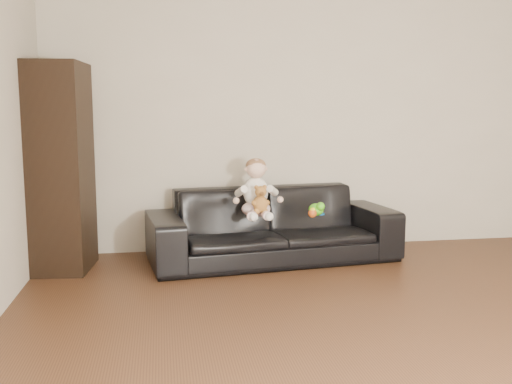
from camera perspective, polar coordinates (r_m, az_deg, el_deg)
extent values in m
plane|color=#472B19|center=(3.38, 16.94, -15.79)|extent=(5.50, 5.50, 0.00)
plane|color=#BFB5A0|center=(5.69, 5.03, 7.50)|extent=(5.00, 0.00, 5.00)
imported|color=black|center=(5.21, 1.68, -3.31)|extent=(2.32, 1.14, 0.65)
cube|color=black|center=(5.09, -18.93, 2.29)|extent=(0.50, 0.64, 1.76)
cube|color=silver|center=(5.07, -18.90, 6.75)|extent=(0.20, 0.27, 0.28)
ellipsoid|color=beige|center=(5.04, 0.00, -1.69)|extent=(0.29, 0.26, 0.14)
ellipsoid|color=white|center=(5.04, -0.03, 0.02)|extent=(0.25, 0.21, 0.27)
sphere|color=beige|center=(5.00, 0.00, 2.37)|extent=(0.20, 0.20, 0.18)
ellipsoid|color=#8C603F|center=(5.00, -0.02, 2.69)|extent=(0.20, 0.20, 0.12)
cylinder|color=beige|center=(4.88, -0.30, -2.28)|extent=(0.11, 0.23, 0.08)
cylinder|color=beige|center=(4.89, 0.94, -2.24)|extent=(0.11, 0.23, 0.08)
sphere|color=white|center=(4.77, -0.21, -2.52)|extent=(0.08, 0.08, 0.07)
sphere|color=white|center=(4.79, 1.31, -2.47)|extent=(0.08, 0.08, 0.07)
cylinder|color=white|center=(4.95, -1.51, 0.08)|extent=(0.09, 0.19, 0.12)
cylinder|color=white|center=(5.00, 1.66, 0.15)|extent=(0.09, 0.19, 0.12)
ellipsoid|color=#9F692D|center=(4.87, 0.44, -1.20)|extent=(0.14, 0.12, 0.15)
sphere|color=#9F692D|center=(4.84, 0.47, 0.02)|extent=(0.11, 0.11, 0.10)
sphere|color=#9F692D|center=(4.84, 0.04, 0.47)|extent=(0.04, 0.04, 0.04)
sphere|color=#9F692D|center=(4.85, 0.86, 0.49)|extent=(0.04, 0.04, 0.04)
sphere|color=#593819|center=(4.80, 0.56, -0.18)|extent=(0.04, 0.04, 0.04)
ellipsoid|color=#4DD018|center=(5.12, 6.03, -1.76)|extent=(0.16, 0.18, 0.11)
sphere|color=#C85017|center=(5.02, 5.67, -2.13)|extent=(0.10, 0.10, 0.08)
cylinder|color=#1A7DD1|center=(5.18, 6.38, -2.19)|extent=(0.10, 0.10, 0.01)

